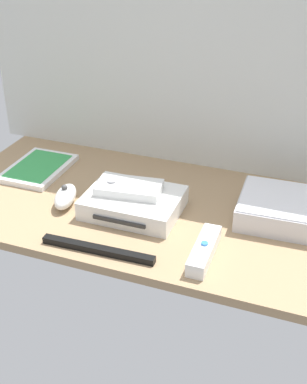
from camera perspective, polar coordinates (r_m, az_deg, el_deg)
The scene contains 9 objects.
ground_plane at distance 119.33cm, azimuth 0.00°, elevation -2.08°, with size 100.00×48.00×2.00cm, color #9E7F5B.
back_wall at distance 128.02cm, azimuth 4.05°, elevation 16.22°, with size 110.00×1.20×64.00cm, color silver.
game_console at distance 116.25cm, azimuth -2.22°, elevation -1.20°, with size 21.14×16.65×4.40cm.
mini_computer at distance 116.65cm, azimuth 13.57°, elevation -1.74°, with size 17.73×17.73×5.30cm.
game_case at distance 137.31cm, azimuth -12.54°, elevation 2.59°, with size 13.75×19.11×1.56cm.
remote_wand at distance 103.00cm, azimuth 5.59°, elevation -6.41°, with size 3.94×14.88×3.40cm.
remote_nunchuk at distance 120.60cm, azimuth -9.67°, elevation -0.49°, with size 6.58×10.74×5.10cm.
remote_classic_pad at distance 115.74cm, azimuth -2.71°, elevation 0.48°, with size 15.34×9.86×2.40cm.
sensor_bar at distance 104.71cm, azimuth -6.14°, elevation -6.31°, with size 24.00×1.80×1.40cm, color black.
Camera 1 is at (35.63, -94.51, 62.54)cm, focal length 48.48 mm.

